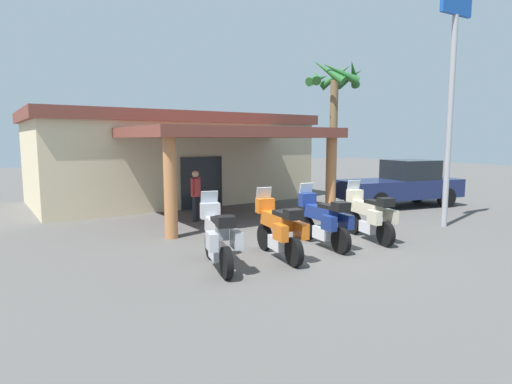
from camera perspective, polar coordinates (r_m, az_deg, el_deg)
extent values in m
plane|color=#514F4C|center=(11.30, 7.65, -7.27)|extent=(80.00, 80.00, 0.00)
cube|color=beige|center=(20.00, -11.34, 3.98)|extent=(12.10, 6.64, 3.49)
cube|color=#1E2328|center=(17.24, -7.34, 1.25)|extent=(1.80, 0.19, 2.10)
cube|color=brown|center=(15.14, -3.56, 8.02)|extent=(7.20, 5.03, 0.35)
cylinder|color=#B27042|center=(12.09, -11.53, 0.49)|extent=(0.37, 0.37, 2.86)
cylinder|color=#B27042|center=(15.51, 10.12, 1.96)|extent=(0.37, 0.37, 2.86)
cube|color=brown|center=(19.99, -11.48, 9.61)|extent=(12.52, 7.06, 0.44)
cylinder|color=black|center=(10.06, -6.20, -7.12)|extent=(0.28, 0.67, 0.66)
cylinder|color=black|center=(8.60, -4.03, -9.57)|extent=(0.28, 0.67, 0.66)
cube|color=silver|center=(9.29, -5.17, -8.05)|extent=(0.44, 0.62, 0.32)
cube|color=#B2B2B7|center=(9.31, -5.41, -4.79)|extent=(0.55, 1.19, 0.34)
cube|color=black|center=(8.94, -4.94, -3.86)|extent=(0.41, 0.65, 0.10)
cube|color=#B2B2B7|center=(9.87, -6.24, -2.53)|extent=(0.48, 0.33, 0.36)
cube|color=#B2BCC6|center=(9.90, -6.36, -0.86)|extent=(0.42, 0.20, 0.36)
cube|color=#B2B2B7|center=(8.57, -6.00, -6.67)|extent=(0.27, 0.47, 0.36)
cube|color=#B2B2B7|center=(8.69, -2.63, -6.44)|extent=(0.27, 0.47, 0.36)
cube|color=black|center=(8.44, -4.16, -4.01)|extent=(0.42, 0.39, 0.22)
cylinder|color=black|center=(10.76, 1.18, -6.14)|extent=(0.22, 0.67, 0.66)
cylinder|color=black|center=(9.42, 5.17, -8.10)|extent=(0.22, 0.67, 0.66)
cube|color=silver|center=(10.05, 3.10, -6.87)|extent=(0.39, 0.60, 0.32)
cube|color=orange|center=(10.07, 2.74, -3.86)|extent=(0.45, 1.18, 0.34)
cube|color=black|center=(9.72, 3.66, -2.95)|extent=(0.36, 0.63, 0.10)
cube|color=orange|center=(10.58, 1.24, -1.83)|extent=(0.47, 0.29, 0.36)
cube|color=#B2BCC6|center=(10.61, 1.06, -0.28)|extent=(0.41, 0.17, 0.36)
cube|color=orange|center=(9.32, 3.34, -5.51)|extent=(0.24, 0.46, 0.36)
cube|color=orange|center=(9.56, 6.13, -5.22)|extent=(0.24, 0.46, 0.36)
cube|color=black|center=(9.27, 5.08, -3.01)|extent=(0.40, 0.36, 0.22)
cylinder|color=black|center=(11.85, 6.87, -4.94)|extent=(0.20, 0.67, 0.66)
cylinder|color=black|center=(10.61, 11.44, -6.46)|extent=(0.20, 0.67, 0.66)
cube|color=silver|center=(11.19, 9.10, -5.49)|extent=(0.37, 0.59, 0.32)
cube|color=navy|center=(11.22, 8.72, -2.80)|extent=(0.40, 1.17, 0.34)
cube|color=black|center=(10.90, 9.78, -1.94)|extent=(0.33, 0.62, 0.10)
cube|color=navy|center=(11.69, 6.99, -1.03)|extent=(0.46, 0.28, 0.36)
cube|color=#B2BCC6|center=(11.72, 6.80, 0.38)|extent=(0.41, 0.15, 0.36)
cube|color=navy|center=(10.49, 9.86, -4.18)|extent=(0.22, 0.45, 0.36)
cube|color=navy|center=(10.80, 12.11, -3.91)|extent=(0.22, 0.45, 0.36)
cube|color=black|center=(10.49, 11.38, -1.94)|extent=(0.39, 0.35, 0.22)
cylinder|color=black|center=(12.87, 13.09, -4.12)|extent=(0.27, 0.67, 0.66)
cylinder|color=black|center=(11.61, 17.17, -5.46)|extent=(0.27, 0.67, 0.66)
cube|color=silver|center=(12.20, 15.10, -4.60)|extent=(0.43, 0.61, 0.32)
cube|color=beige|center=(12.23, 14.78, -2.13)|extent=(0.53, 1.19, 0.34)
cube|color=black|center=(11.92, 15.75, -1.33)|extent=(0.40, 0.65, 0.10)
cube|color=beige|center=(12.72, 13.25, -0.51)|extent=(0.48, 0.33, 0.36)
cube|color=#B2BCC6|center=(12.75, 13.09, 0.79)|extent=(0.42, 0.20, 0.36)
cube|color=beige|center=(11.50, 15.76, -3.35)|extent=(0.27, 0.47, 0.36)
cube|color=beige|center=(11.80, 17.84, -3.16)|extent=(0.27, 0.47, 0.36)
cube|color=black|center=(11.50, 17.17, -1.33)|extent=(0.42, 0.39, 0.22)
cylinder|color=black|center=(14.49, -8.32, -2.33)|extent=(0.14, 0.14, 0.87)
cylinder|color=black|center=(14.63, -7.93, -2.23)|extent=(0.14, 0.14, 0.87)
cylinder|color=#B23333|center=(14.46, -8.18, 0.62)|extent=(0.32, 0.32, 0.62)
cylinder|color=#B23333|center=(14.27, -8.67, 0.66)|extent=(0.09, 0.09, 0.59)
cylinder|color=#B23333|center=(14.64, -7.70, 0.83)|extent=(0.09, 0.09, 0.59)
sphere|color=tan|center=(14.41, -8.21, 2.42)|extent=(0.24, 0.24, 0.24)
cylinder|color=black|center=(20.32, 20.98, -0.12)|extent=(0.83, 0.38, 0.80)
cylinder|color=black|center=(19.12, 24.42, -0.72)|extent=(0.83, 0.38, 0.80)
cylinder|color=black|center=(18.20, 13.06, -0.63)|extent=(0.83, 0.38, 0.80)
cylinder|color=black|center=(16.85, 16.35, -1.34)|extent=(0.83, 0.38, 0.80)
cube|color=#19234C|center=(18.52, 18.93, 0.47)|extent=(5.44, 2.72, 0.75)
cube|color=black|center=(18.78, 20.18, 2.88)|extent=(2.06, 2.02, 0.80)
cylinder|color=brown|center=(17.70, 10.42, 6.34)|extent=(0.32, 0.32, 5.18)
cone|color=#236028|center=(18.34, 12.56, 14.85)|extent=(0.47, 1.57, 0.78)
cone|color=#236028|center=(18.64, 10.77, 15.17)|extent=(1.27, 1.27, 1.16)
cone|color=#236028|center=(18.26, 8.49, 14.95)|extent=(1.58, 0.85, 0.75)
cone|color=#236028|center=(17.84, 8.13, 15.29)|extent=(1.20, 1.45, 0.90)
cone|color=#236028|center=(17.20, 9.75, 15.87)|extent=(1.01, 1.43, 1.16)
cone|color=#236028|center=(17.18, 11.40, 15.59)|extent=(1.53, 0.95, 0.94)
cone|color=#236028|center=(17.77, 13.10, 15.38)|extent=(1.39, 1.21, 1.05)
cylinder|color=#99999E|center=(14.74, 24.76, 8.39)|extent=(0.18, 0.18, 6.58)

